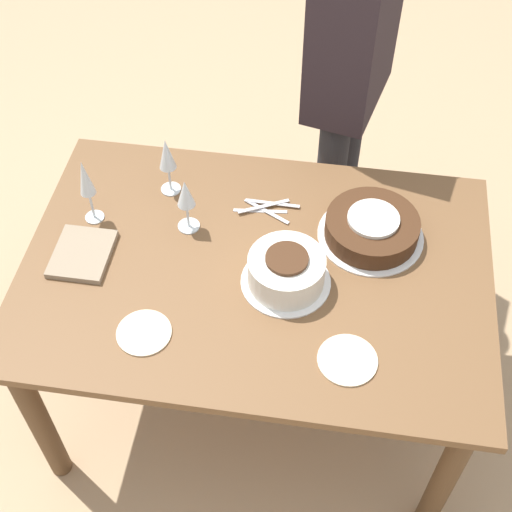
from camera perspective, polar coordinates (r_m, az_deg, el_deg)
The scene contains 12 objects.
ground_plane at distance 2.70m, azimuth -0.00°, elevation -10.56°, with size 12.00×12.00×0.00m, color tan.
dining_table at distance 2.19m, azimuth -0.00°, elevation -2.64°, with size 1.39×0.95×0.72m.
cake_center_white at distance 2.03m, azimuth 2.44°, elevation -1.21°, with size 0.26×0.26×0.11m.
cake_front_chocolate at distance 2.18m, azimuth 9.25°, elevation 2.23°, with size 0.32×0.32×0.09m.
wine_glass_near at distance 2.24m, azimuth -7.15°, elevation 7.91°, with size 0.06×0.06×0.21m.
wine_glass_far at distance 2.18m, azimuth -13.49°, elevation 5.90°, with size 0.06×0.06×0.24m.
wine_glass_extra at distance 2.12m, azimuth -5.65°, elevation 4.79°, with size 0.07×0.07×0.19m.
dessert_plate_left at distance 1.93m, azimuth 7.33°, elevation -8.25°, with size 0.16×0.16×0.01m.
dessert_plate_right at distance 1.98m, azimuth -8.95°, elevation -6.08°, with size 0.15×0.15×0.01m.
fork_pile at distance 2.25m, azimuth 0.80°, elevation 3.86°, with size 0.21×0.10×0.01m.
napkin_stack at distance 2.18m, azimuth -13.73°, elevation 0.17°, with size 0.17×0.20×0.02m.
person_cutting at distance 2.49m, azimuth 7.69°, elevation 15.90°, with size 0.30×0.44×1.61m.
Camera 1 is at (-0.20, 1.31, 2.36)m, focal length 50.00 mm.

